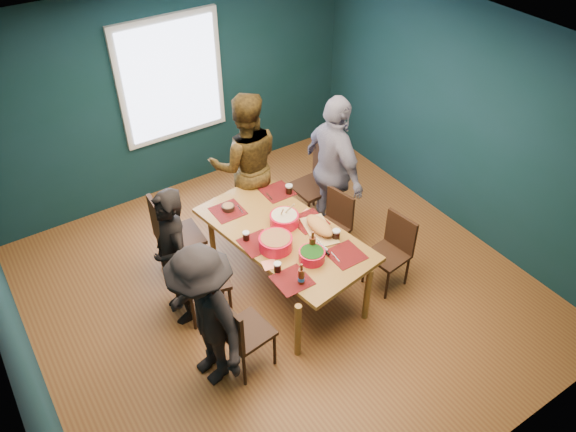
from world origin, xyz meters
name	(u,v)px	position (x,y,z in m)	size (l,w,h in m)	color
room	(266,178)	(0.00, 0.27, 1.37)	(5.01, 5.01, 2.71)	brown
dining_table	(284,237)	(0.10, 0.11, 0.67)	(1.26, 2.07, 0.74)	olive
chair_left_far	(171,233)	(-0.84, 0.91, 0.59)	(0.48, 0.48, 1.02)	black
chair_left_mid	(195,273)	(-0.89, 0.22, 0.58)	(0.54, 0.54, 1.00)	black
chair_left_near	(239,330)	(-0.87, -0.62, 0.54)	(0.47, 0.47, 0.93)	black
chair_right_far	(318,178)	(1.11, 0.88, 0.58)	(0.47, 0.47, 1.00)	black
chair_right_mid	(334,221)	(0.84, 0.20, 0.49)	(0.45, 0.45, 0.84)	black
chair_right_near	(394,246)	(1.11, -0.50, 0.50)	(0.44, 0.44, 0.86)	black
person_far_left	(173,258)	(-1.04, 0.34, 0.78)	(0.57, 0.37, 1.55)	black
person_back	(246,164)	(0.29, 1.22, 0.90)	(0.87, 0.68, 1.79)	black
person_right	(334,170)	(1.06, 0.53, 0.91)	(1.07, 0.45, 1.83)	silver
person_near_left	(204,318)	(-1.13, -0.51, 0.78)	(1.00, 0.58, 1.55)	black
bowl_salad	(276,242)	(-0.10, -0.05, 0.81)	(0.34, 0.34, 0.14)	red
bowl_dumpling	(284,219)	(0.18, 0.22, 0.81)	(0.31, 0.31, 0.29)	red
bowl_herbs	(312,255)	(0.10, -0.39, 0.80)	(0.26, 0.26, 0.11)	red
cutting_board	(319,227)	(0.41, -0.09, 0.80)	(0.36, 0.64, 0.14)	#D6BE73
small_bowl	(228,207)	(-0.20, 0.76, 0.77)	(0.14, 0.14, 0.06)	black
beer_bottle_a	(301,276)	(-0.17, -0.60, 0.83)	(0.07, 0.07, 0.24)	#451C0C
beer_bottle_b	(312,244)	(0.17, -0.30, 0.84)	(0.07, 0.07, 0.26)	#451C0C
cola_glass_a	(277,267)	(-0.27, -0.34, 0.79)	(0.08, 0.08, 0.10)	black
cola_glass_b	(336,234)	(0.49, -0.27, 0.80)	(0.08, 0.08, 0.11)	black
cola_glass_c	(289,189)	(0.52, 0.65, 0.80)	(0.08, 0.08, 0.11)	black
cola_glass_d	(246,236)	(-0.29, 0.22, 0.79)	(0.07, 0.07, 0.10)	black
napkin_a	(308,214)	(0.48, 0.21, 0.74)	(0.15, 0.15, 0.00)	#FF896B
napkin_b	(270,265)	(-0.28, -0.22, 0.74)	(0.14, 0.14, 0.00)	#FF896B
napkin_c	(348,256)	(0.42, -0.55, 0.74)	(0.16, 0.16, 0.00)	#FF896B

